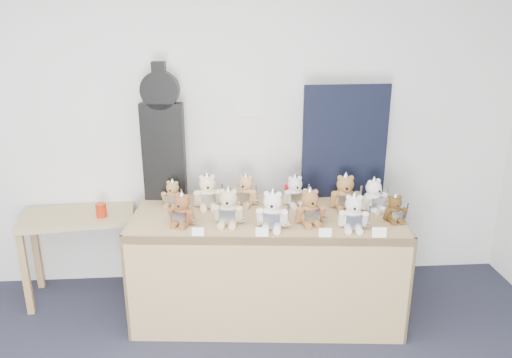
{
  "coord_description": "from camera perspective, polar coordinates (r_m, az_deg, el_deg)",
  "views": [
    {
      "loc": [
        0.53,
        -1.48,
        2.24
      ],
      "look_at": [
        0.77,
        1.8,
        1.13
      ],
      "focal_mm": 35.0,
      "sensor_mm": 36.0,
      "label": 1
    }
  ],
  "objects": [
    {
      "name": "teddy_front_left",
      "position": [
        3.47,
        -3.15,
        -3.33
      ],
      "size": [
        0.24,
        0.21,
        0.29
      ],
      "rotation": [
        0.0,
        0.0,
        -0.18
      ],
      "color": "tan",
      "rests_on": "display_table"
    },
    {
      "name": "teddy_front_right",
      "position": [
        3.49,
        6.17,
        -3.34
      ],
      "size": [
        0.24,
        0.2,
        0.29
      ],
      "rotation": [
        0.0,
        0.0,
        0.13
      ],
      "color": "brown",
      "rests_on": "display_table"
    },
    {
      "name": "teddy_front_far_left",
      "position": [
        3.49,
        -8.44,
        -3.6
      ],
      "size": [
        0.21,
        0.2,
        0.26
      ],
      "rotation": [
        0.0,
        0.0,
        -0.36
      ],
      "color": "brown",
      "rests_on": "display_table"
    },
    {
      "name": "side_table",
      "position": [
        4.22,
        -19.59,
        -5.39
      ],
      "size": [
        0.91,
        0.58,
        0.72
      ],
      "rotation": [
        0.0,
        0.0,
        0.13
      ],
      "color": "#988652",
      "rests_on": "floor"
    },
    {
      "name": "navy_board",
      "position": [
        3.94,
        10.14,
        4.15
      ],
      "size": [
        0.67,
        0.04,
        0.89
      ],
      "primitive_type": "cube",
      "rotation": [
        0.0,
        0.0,
        0.03
      ],
      "color": "black",
      "rests_on": "display_table"
    },
    {
      "name": "teddy_front_far_right",
      "position": [
        3.45,
        11.08,
        -3.88
      ],
      "size": [
        0.23,
        0.2,
        0.28
      ],
      "rotation": [
        0.0,
        0.0,
        -0.17
      ],
      "color": "silver",
      "rests_on": "display_table"
    },
    {
      "name": "entry_card_c",
      "position": [
        3.33,
        7.92,
        -6.09
      ],
      "size": [
        0.09,
        0.03,
        0.06
      ],
      "primitive_type": "cube",
      "rotation": [
        -0.24,
        0.0,
        -0.09
      ],
      "color": "silver",
      "rests_on": "display_table"
    },
    {
      "name": "teddy_back_end",
      "position": [
        3.8,
        13.29,
        -1.92
      ],
      "size": [
        0.23,
        0.22,
        0.28
      ],
      "rotation": [
        0.0,
        0.0,
        0.41
      ],
      "color": "silver",
      "rests_on": "display_table"
    },
    {
      "name": "teddy_back_left",
      "position": [
        3.77,
        -5.55,
        -1.54
      ],
      "size": [
        0.24,
        0.2,
        0.29
      ],
      "rotation": [
        0.0,
        0.0,
        0.08
      ],
      "color": "beige",
      "rests_on": "display_table"
    },
    {
      "name": "room_shell",
      "position": [
        4.04,
        -0.85,
        9.19
      ],
      "size": [
        6.0,
        6.0,
        6.0
      ],
      "color": "silver",
      "rests_on": "floor"
    },
    {
      "name": "guitar_case",
      "position": [
        3.88,
        -10.61,
        5.05
      ],
      "size": [
        0.33,
        0.13,
        1.07
      ],
      "rotation": [
        0.0,
        0.0,
        -0.11
      ],
      "color": "black",
      "rests_on": "display_table"
    },
    {
      "name": "entry_card_d",
      "position": [
        3.39,
        13.92,
        -5.95
      ],
      "size": [
        0.1,
        0.03,
        0.07
      ],
      "primitive_type": "cube",
      "rotation": [
        -0.24,
        0.0,
        -0.09
      ],
      "color": "silver",
      "rests_on": "display_table"
    },
    {
      "name": "teddy_front_end",
      "position": [
        3.65,
        15.58,
        -3.38
      ],
      "size": [
        0.18,
        0.15,
        0.22
      ],
      "rotation": [
        0.0,
        0.0,
        0.05
      ],
      "color": "#4C341A",
      "rests_on": "display_table"
    },
    {
      "name": "red_cup",
      "position": [
        4.05,
        -17.27,
        -3.43
      ],
      "size": [
        0.08,
        0.08,
        0.11
      ],
      "primitive_type": "cylinder",
      "color": "#AB210B",
      "rests_on": "side_table"
    },
    {
      "name": "entry_card_a",
      "position": [
        3.33,
        -6.65,
        -6.01
      ],
      "size": [
        0.08,
        0.03,
        0.06
      ],
      "primitive_type": "cube",
      "rotation": [
        -0.24,
        0.0,
        -0.09
      ],
      "color": "silver",
      "rests_on": "display_table"
    },
    {
      "name": "teddy_front_centre",
      "position": [
        3.4,
        1.9,
        -3.72
      ],
      "size": [
        0.25,
        0.22,
        0.3
      ],
      "rotation": [
        0.0,
        0.0,
        -0.2
      ],
      "color": "silver",
      "rests_on": "display_table"
    },
    {
      "name": "teddy_back_centre_right",
      "position": [
        3.82,
        4.47,
        -1.48
      ],
      "size": [
        0.22,
        0.19,
        0.26
      ],
      "rotation": [
        0.0,
        0.0,
        0.18
      ],
      "color": "silver",
      "rests_on": "display_table"
    },
    {
      "name": "entry_card_b",
      "position": [
        3.3,
        0.69,
        -6.08
      ],
      "size": [
        0.09,
        0.03,
        0.06
      ],
      "primitive_type": "cube",
      "rotation": [
        -0.24,
        0.0,
        -0.09
      ],
      "color": "silver",
      "rests_on": "display_table"
    },
    {
      "name": "teddy_back_right",
      "position": [
        3.78,
        10.13,
        -1.66
      ],
      "size": [
        0.25,
        0.2,
        0.3
      ],
      "rotation": [
        0.0,
        0.0,
        -0.08
      ],
      "color": "olive",
      "rests_on": "display_table"
    },
    {
      "name": "teddy_back_far_left",
      "position": [
        3.84,
        -9.49,
        -1.75
      ],
      "size": [
        0.19,
        0.17,
        0.23
      ],
      "rotation": [
        0.0,
        0.0,
        -0.27
      ],
      "color": "olive",
      "rests_on": "display_table"
    },
    {
      "name": "teddy_back_centre_left",
      "position": [
        3.81,
        -1.2,
        -1.38
      ],
      "size": [
        0.22,
        0.21,
        0.27
      ],
      "rotation": [
        0.0,
        0.0,
        -0.39
      ],
      "color": "tan",
      "rests_on": "display_table"
    },
    {
      "name": "display_table",
      "position": [
        3.67,
        1.31,
        -6.98
      ],
      "size": [
        2.04,
        1.0,
        0.82
      ],
      "rotation": [
        0.0,
        0.0,
        -0.09
      ],
      "color": "#987F4D",
      "rests_on": "floor"
    }
  ]
}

